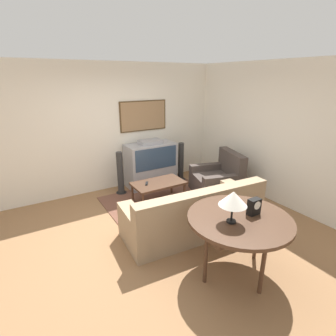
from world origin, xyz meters
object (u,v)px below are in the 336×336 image
object	(u,v)px
speaker_tower_left	(120,174)
speaker_tower_right	(181,163)
tv	(151,164)
coffee_table	(158,184)
console_table	(239,222)
couch	(194,216)
armchair	(218,181)
table_lamp	(233,199)
mantel_clock	(254,207)

from	to	relation	value
speaker_tower_left	speaker_tower_right	bearing A→B (deg)	0.00
tv	coffee_table	xyz separation A→B (m)	(-0.30, -0.89, -0.12)
tv	console_table	size ratio (longest dim) A/B	0.88
console_table	couch	bearing A→B (deg)	84.26
armchair	speaker_tower_right	bearing A→B (deg)	-150.80
tv	speaker_tower_right	xyz separation A→B (m)	(0.77, -0.08, -0.07)
table_lamp	speaker_tower_left	size ratio (longest dim) A/B	0.42
speaker_tower_left	speaker_tower_right	size ratio (longest dim) A/B	1.00
mantel_clock	speaker_tower_right	size ratio (longest dim) A/B	0.22
console_table	mantel_clock	size ratio (longest dim) A/B	6.16
coffee_table	speaker_tower_left	xyz separation A→B (m)	(-0.48, 0.81, 0.05)
coffee_table	table_lamp	xyz separation A→B (m)	(-0.30, -2.28, 0.71)
armchair	tv	bearing A→B (deg)	-122.02
speaker_tower_left	speaker_tower_right	world-z (taller)	same
armchair	speaker_tower_left	bearing A→B (deg)	-104.47
table_lamp	speaker_tower_left	bearing A→B (deg)	93.33
speaker_tower_left	speaker_tower_right	distance (m)	1.55
speaker_tower_right	tv	bearing A→B (deg)	174.25
tv	coffee_table	world-z (taller)	tv
armchair	coffee_table	distance (m)	1.34
couch	speaker_tower_left	bearing A→B (deg)	-73.23
mantel_clock	speaker_tower_right	distance (m)	3.28
console_table	table_lamp	world-z (taller)	table_lamp
console_table	mantel_clock	bearing A→B (deg)	-8.67
couch	table_lamp	size ratio (longest dim) A/B	5.87
coffee_table	console_table	distance (m)	2.28
speaker_tower_left	console_table	bearing A→B (deg)	-83.44
coffee_table	mantel_clock	bearing A→B (deg)	-88.28
couch	mantel_clock	size ratio (longest dim) A/B	11.17
console_table	table_lamp	distance (m)	0.40
tv	mantel_clock	distance (m)	3.20
console_table	table_lamp	bearing A→B (deg)	-170.52
armchair	console_table	xyz separation A→B (m)	(-1.44, -1.99, 0.45)
armchair	console_table	bearing A→B (deg)	-19.73
console_table	speaker_tower_right	xyz separation A→B (m)	(1.20, 3.06, -0.30)
couch	armchair	xyz separation A→B (m)	(1.34, 0.96, -0.01)
coffee_table	armchair	bearing A→B (deg)	-10.95
couch	coffee_table	xyz separation A→B (m)	(0.02, 1.22, 0.09)
couch	console_table	bearing A→B (deg)	88.37
speaker_tower_left	tv	bearing A→B (deg)	5.75
speaker_tower_right	armchair	bearing A→B (deg)	-76.96
table_lamp	speaker_tower_right	distance (m)	3.44
couch	armchair	world-z (taller)	armchair
speaker_tower_left	speaker_tower_right	xyz separation A→B (m)	(1.55, 0.00, 0.00)
console_table	coffee_table	bearing A→B (deg)	86.78
speaker_tower_right	mantel_clock	bearing A→B (deg)	-107.98
mantel_clock	table_lamp	bearing A→B (deg)	179.84
table_lamp	mantel_clock	xyz separation A→B (m)	(0.37, -0.00, -0.20)
tv	speaker_tower_right	size ratio (longest dim) A/B	1.20
couch	mantel_clock	bearing A→B (deg)	99.04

